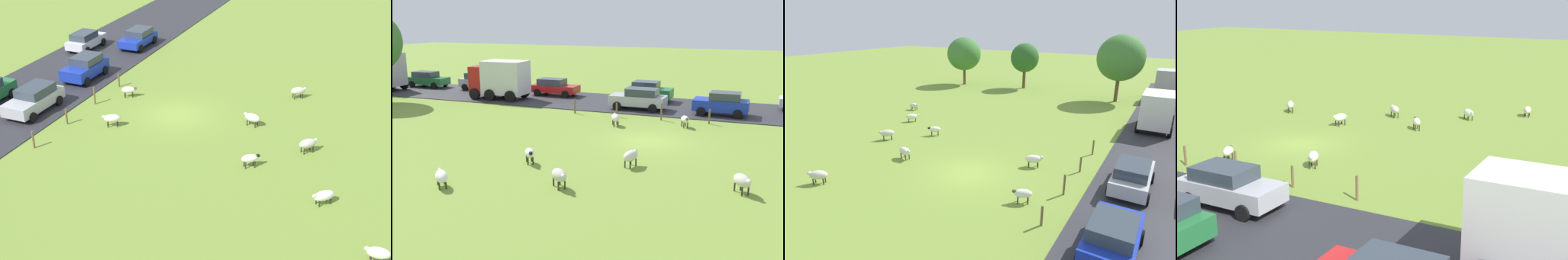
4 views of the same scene
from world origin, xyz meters
TOP-DOWN VIEW (x-y plane):
  - ground_plane at (0.00, 0.00)m, footprint 160.00×160.00m
  - road_strip at (10.81, 0.00)m, footprint 8.00×80.00m
  - sheep_0 at (-6.59, -5.59)m, footprint 1.14×1.01m
  - sheep_1 at (-4.87, -0.36)m, footprint 1.18×0.74m
  - sheep_2 at (-6.18, 4.42)m, footprint 1.03×0.91m
  - sheep_3 at (-13.22, 9.66)m, footprint 1.12×0.60m
  - sheep_4 at (3.08, 2.99)m, footprint 1.19×0.91m
  - sheep_5 at (4.29, -1.38)m, footprint 1.08×0.81m
  - sheep_6 at (-8.72, 1.66)m, footprint 1.13×1.13m
  - sheep_7 at (-10.43, 6.38)m, footprint 1.16×1.14m
  - fence_post_0 at (5.85, -2.74)m, footprint 0.12×0.12m
  - fence_post_1 at (5.85, 0.52)m, footprint 0.12×0.12m
  - fence_post_2 at (5.85, 3.79)m, footprint 0.12×0.12m
  - fence_post_3 at (5.85, 7.06)m, footprint 0.12×0.12m
  - car_0 at (8.85, 2.95)m, footprint 2.08×4.28m
  - car_2 at (8.74, -11.37)m, footprint 2.07×4.05m
  - car_4 at (12.62, -9.02)m, footprint 1.96×3.93m
  - car_8 at (8.94, -3.23)m, footprint 2.11×3.89m

SIDE VIEW (x-z plane):
  - ground_plane at x=0.00m, z-range 0.00..0.00m
  - road_strip at x=10.81m, z-range 0.00..0.06m
  - sheep_3 at x=-13.22m, z-range 0.11..0.83m
  - sheep_7 at x=-10.43m, z-range 0.11..0.84m
  - fence_post_2 at x=5.85m, z-range 0.00..1.00m
  - fence_post_0 at x=5.85m, z-range 0.00..1.02m
  - sheep_5 at x=4.29m, z-range 0.15..0.91m
  - sheep_2 at x=-6.18m, z-range 0.15..0.91m
  - fence_post_3 at x=5.85m, z-range 0.00..1.07m
  - sheep_1 at x=-4.87m, z-range 0.14..0.95m
  - sheep_4 at x=3.08m, z-range 0.14..0.95m
  - sheep_0 at x=-6.59m, z-range 0.14..0.96m
  - sheep_6 at x=-8.72m, z-range 0.14..0.97m
  - fence_post_1 at x=5.85m, z-range 0.00..1.20m
  - car_2 at x=8.74m, z-range 0.09..1.60m
  - car_4 at x=12.62m, z-range 0.09..1.61m
  - car_0 at x=8.85m, z-range 0.09..1.71m
  - car_8 at x=8.94m, z-range 0.09..1.77m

